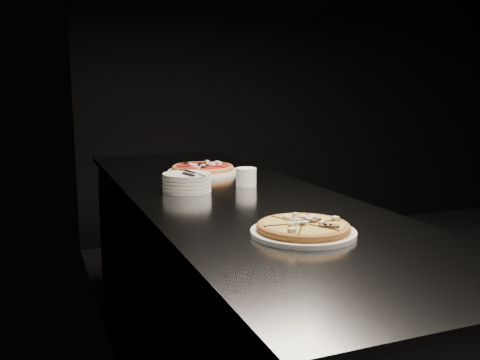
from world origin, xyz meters
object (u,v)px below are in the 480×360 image
object	(u,v)px
pizza_tomato	(203,169)
counter	(230,306)
ramekin	(246,176)
plate_stack	(187,182)
pizza_mushroom	(303,229)
cutlery	(190,173)

from	to	relation	value
pizza_tomato	counter	bearing A→B (deg)	-94.75
ramekin	plate_stack	bearing A→B (deg)	-176.33
counter	pizza_mushroom	distance (m)	0.79
pizza_mushroom	cutlery	distance (m)	0.71
plate_stack	ramekin	distance (m)	0.25
pizza_mushroom	cutlery	bearing A→B (deg)	99.36
counter	plate_stack	xyz separation A→B (m)	(-0.15, 0.08, 0.49)
plate_stack	ramekin	world-z (taller)	ramekin
cutlery	ramekin	bearing A→B (deg)	-7.04
pizza_tomato	ramekin	xyz separation A→B (m)	(0.07, -0.36, 0.02)
pizza_tomato	plate_stack	size ratio (longest dim) A/B	1.75
counter	plate_stack	distance (m)	0.52
pizza_tomato	ramekin	world-z (taller)	ramekin
pizza_tomato	cutlery	bearing A→B (deg)	-114.19
counter	pizza_mushroom	xyz separation A→B (m)	(-0.02, -0.63, 0.48)
pizza_tomato	plate_stack	world-z (taller)	plate_stack
pizza_mushroom	ramekin	size ratio (longest dim) A/B	3.47
cutlery	ramekin	xyz separation A→B (m)	(0.24, 0.03, -0.03)
counter	cutlery	bearing A→B (deg)	153.90
ramekin	cutlery	bearing A→B (deg)	-172.96
ramekin	pizza_mushroom	bearing A→B (deg)	-100.12
counter	ramekin	world-z (taller)	ramekin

